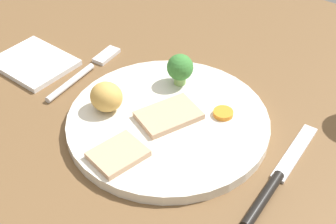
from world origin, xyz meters
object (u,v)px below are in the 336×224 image
Objects in this scene: dinner_plate at (168,122)px; folded_napkin at (34,63)px; meat_slice_main at (169,115)px; meat_slice_under at (119,155)px; roast_potato_left at (106,97)px; fork at (86,71)px; knife at (276,181)px; carrot_coin_front at (223,113)px; broccoli_floret at (180,68)px.

dinner_plate is 2.33× the size of folded_napkin.
meat_slice_under is at bearing -93.68° from meat_slice_main.
fork is at bearing 149.10° from roast_potato_left.
meat_slice_main is 0.41× the size of knife.
folded_napkin is (-24.12, -0.82, -1.40)cm from meat_slice_main.
carrot_coin_front is at bearing 31.20° from roast_potato_left.
carrot_coin_front is at bearing 40.44° from meat_slice_main.
folded_napkin is (-24.09, -0.73, -0.30)cm from dinner_plate.
broccoli_floret is 0.40× the size of folded_napkin.
broccoli_floret is (-8.29, 2.29, 2.19)cm from carrot_coin_front.
roast_potato_left reaches higher than dinner_plate.
dinner_plate is at bearing 86.49° from meat_slice_under.
dinner_plate is at bearing -102.38° from fork.
knife is 39.48cm from folded_napkin.
roast_potato_left is 23.07cm from knife.
broccoli_floret is 22.68cm from folded_napkin.
carrot_coin_front is (5.25, 4.48, -0.09)cm from meat_slice_main.
meat_slice_under is 16.05cm from broccoli_floret.
meat_slice_main reaches higher than carrot_coin_front.
meat_slice_under is at bearing -81.09° from broccoli_floret.
meat_slice_under is 0.33× the size of knife.
dinner_plate is 1.38× the size of knife.
fork is at bearing 171.85° from dinner_plate.
broccoli_floret reaches higher than meat_slice_main.
fork is (-15.93, 11.21, -1.41)cm from meat_slice_under.
meat_slice_main reaches higher than dinner_plate.
fork is at bearing -161.50° from broccoli_floret.
broccoli_floret is (4.36, 9.95, 0.55)cm from roast_potato_left.
meat_slice_main is at bearing 71.67° from dinner_plate.
meat_slice_under is 0.39× the size of fork.
folded_napkin is at bearing -160.19° from broccoli_floret.
dinner_plate is 6.07× the size of roast_potato_left.
broccoli_floret is (-2.46, 15.72, 2.09)cm from meat_slice_under.
fork reaches higher than folded_napkin.
folded_napkin is (-23.54, 8.13, -1.40)cm from meat_slice_under.
meat_slice_main is 1.79× the size of roast_potato_left.
roast_potato_left is at bearing -125.13° from fork.
knife is (15.39, -0.64, -0.25)cm from dinner_plate.
roast_potato_left is at bearing 93.66° from knife.
knife is (15.36, -0.73, -1.35)cm from meat_slice_main.
meat_slice_main is 15.44cm from knife.
folded_napkin is (-16.72, 2.36, -2.94)cm from roast_potato_left.
roast_potato_left reaches higher than knife.
knife is at bearing -99.60° from fork.
meat_slice_under is 9.06cm from roast_potato_left.
meat_slice_main is 1.70× the size of broccoli_floret.
roast_potato_left is 0.95× the size of broccoli_floret.
carrot_coin_front is 29.88cm from folded_napkin.
dinner_plate reaches higher than knife.
broccoli_floret is (-3.04, 6.77, 2.09)cm from meat_slice_main.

